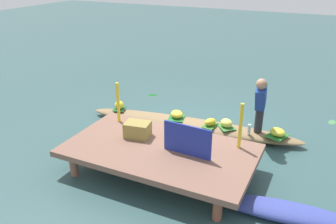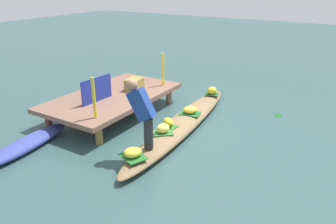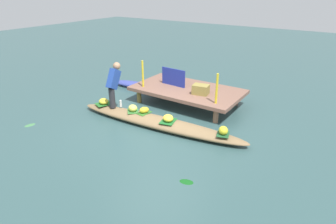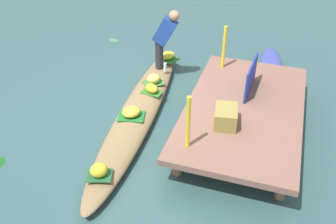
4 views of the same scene
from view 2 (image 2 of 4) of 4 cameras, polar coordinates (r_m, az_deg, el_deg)
name	(u,v)px [view 2 (image 2 of 4)]	position (r m, az deg, el deg)	size (l,w,h in m)	color
canal_water	(182,128)	(6.92, 2.54, -2.90)	(40.00, 40.00, 0.00)	#304F50
dock_platform	(113,97)	(7.59, -9.57, 2.58)	(3.20, 1.80, 0.48)	brown
vendor_boat	(183,124)	(6.87, 2.55, -2.03)	(4.72, 0.63, 0.23)	olive
moored_boat	(27,144)	(6.61, -23.41, -5.13)	(1.99, 0.47, 0.20)	#384396
leaf_mat_0	(133,156)	(5.44, -6.13, -7.72)	(0.43, 0.33, 0.01)	#256927
banana_bunch_0	(133,152)	(5.40, -6.16, -7.01)	(0.31, 0.26, 0.15)	yellow
leaf_mat_1	(190,113)	(7.09, 3.85, -0.20)	(0.43, 0.33, 0.01)	#1E6529
banana_bunch_1	(190,110)	(7.06, 3.87, 0.40)	(0.30, 0.26, 0.16)	yellow
leaf_mat_2	(168,126)	(6.48, 0.05, -2.39)	(0.37, 0.24, 0.01)	#306A25
banana_bunch_2	(168,122)	(6.45, 0.05, -1.75)	(0.26, 0.18, 0.16)	gold
leaf_mat_3	(163,132)	(6.20, -0.88, -3.60)	(0.36, 0.28, 0.01)	#367232
banana_bunch_3	(163,128)	(6.16, -0.88, -2.86)	(0.26, 0.22, 0.18)	#E9DD57
leaf_mat_4	(212,94)	(8.33, 7.67, 3.12)	(0.33, 0.27, 0.01)	#20512B
banana_bunch_4	(212,91)	(8.30, 7.70, 3.74)	(0.24, 0.21, 0.19)	yellow
vendor_person	(142,110)	(5.45, -4.58, 0.37)	(0.23, 0.52, 1.20)	#28282D
water_bottle	(145,137)	(5.84, -3.96, -4.45)	(0.06, 0.06, 0.19)	silver
market_banner	(97,90)	(7.14, -12.34, 3.85)	(0.84, 0.03, 0.53)	navy
railing_post_west	(94,98)	(6.23, -12.81, 2.40)	(0.06, 0.06, 0.80)	yellow
railing_post_east	(163,70)	(8.03, -0.87, 7.43)	(0.06, 0.06, 0.80)	yellow
produce_crate	(134,84)	(7.81, -5.90, 4.85)	(0.44, 0.32, 0.27)	olive
drifting_plant_1	(278,116)	(7.96, 18.63, -0.60)	(0.26, 0.16, 0.01)	#125419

